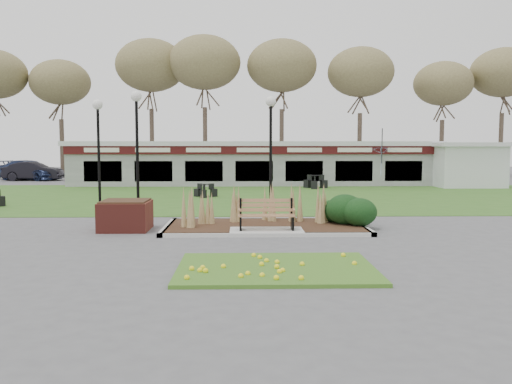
{
  "coord_description": "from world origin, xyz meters",
  "views": [
    {
      "loc": [
        -0.7,
        -15.97,
        2.68
      ],
      "look_at": [
        -0.27,
        2.0,
        1.11
      ],
      "focal_mm": 38.0,
      "sensor_mm": 36.0,
      "label": 1
    }
  ],
  "objects_px": {
    "bistro_set_b": "(205,193)",
    "patio_umbrella": "(382,161)",
    "park_bench": "(266,214)",
    "food_pavilion": "(254,163)",
    "car_black": "(33,171)",
    "car_blue": "(30,170)",
    "bistro_set_d": "(315,184)",
    "lamp_post_near_left": "(137,126)",
    "service_hut": "(467,164)",
    "lamp_post_mid_left": "(98,133)",
    "lamp_post_mid_right": "(271,130)",
    "brick_planter": "(126,215)"
  },
  "relations": [
    {
      "from": "patio_umbrella",
      "to": "car_black",
      "type": "xyz_separation_m",
      "value": [
        -24.45,
        6.88,
        -0.95
      ]
    },
    {
      "from": "brick_planter",
      "to": "car_blue",
      "type": "height_order",
      "value": "car_blue"
    },
    {
      "from": "lamp_post_mid_left",
      "to": "lamp_post_near_left",
      "type": "bearing_deg",
      "value": -3.22
    },
    {
      "from": "service_hut",
      "to": "lamp_post_near_left",
      "type": "height_order",
      "value": "lamp_post_near_left"
    },
    {
      "from": "park_bench",
      "to": "patio_umbrella",
      "type": "xyz_separation_m",
      "value": [
        8.04,
        17.75,
        1.06
      ]
    },
    {
      "from": "lamp_post_mid_right",
      "to": "bistro_set_d",
      "type": "distance_m",
      "value": 14.52
    },
    {
      "from": "food_pavilion",
      "to": "car_blue",
      "type": "bearing_deg",
      "value": 161.65
    },
    {
      "from": "car_black",
      "to": "lamp_post_near_left",
      "type": "bearing_deg",
      "value": -151.24
    },
    {
      "from": "car_blue",
      "to": "bistro_set_d",
      "type": "bearing_deg",
      "value": -89.13
    },
    {
      "from": "park_bench",
      "to": "lamp_post_near_left",
      "type": "height_order",
      "value": "lamp_post_near_left"
    },
    {
      "from": "lamp_post_mid_left",
      "to": "bistro_set_b",
      "type": "distance_m",
      "value": 9.44
    },
    {
      "from": "brick_planter",
      "to": "car_black",
      "type": "bearing_deg",
      "value": 116.7
    },
    {
      "from": "lamp_post_mid_right",
      "to": "car_blue",
      "type": "xyz_separation_m",
      "value": [
        -17.24,
        22.39,
        -2.44
      ]
    },
    {
      "from": "park_bench",
      "to": "car_blue",
      "type": "bearing_deg",
      "value": 123.8
    },
    {
      "from": "service_hut",
      "to": "lamp_post_near_left",
      "type": "xyz_separation_m",
      "value": [
        -17.9,
        -14.91,
        1.86
      ]
    },
    {
      "from": "park_bench",
      "to": "food_pavilion",
      "type": "relative_size",
      "value": 0.07
    },
    {
      "from": "service_hut",
      "to": "bistro_set_d",
      "type": "height_order",
      "value": "service_hut"
    },
    {
      "from": "lamp_post_mid_left",
      "to": "lamp_post_mid_right",
      "type": "relative_size",
      "value": 0.97
    },
    {
      "from": "brick_planter",
      "to": "food_pavilion",
      "type": "height_order",
      "value": "food_pavilion"
    },
    {
      "from": "park_bench",
      "to": "car_blue",
      "type": "height_order",
      "value": "car_blue"
    },
    {
      "from": "service_hut",
      "to": "patio_umbrella",
      "type": "xyz_separation_m",
      "value": [
        -5.46,
        0.0,
        0.2
      ]
    },
    {
      "from": "car_blue",
      "to": "service_hut",
      "type": "bearing_deg",
      "value": -80.56
    },
    {
      "from": "lamp_post_near_left",
      "to": "car_blue",
      "type": "height_order",
      "value": "lamp_post_near_left"
    },
    {
      "from": "car_blue",
      "to": "patio_umbrella",
      "type": "bearing_deg",
      "value": -83.45
    },
    {
      "from": "service_hut",
      "to": "lamp_post_near_left",
      "type": "relative_size",
      "value": 0.97
    },
    {
      "from": "patio_umbrella",
      "to": "car_black",
      "type": "height_order",
      "value": "patio_umbrella"
    },
    {
      "from": "lamp_post_mid_left",
      "to": "patio_umbrella",
      "type": "distance_m",
      "value": 20.32
    },
    {
      "from": "service_hut",
      "to": "bistro_set_d",
      "type": "xyz_separation_m",
      "value": [
        -9.79,
        -1.0,
        -1.16
      ]
    },
    {
      "from": "patio_umbrella",
      "to": "service_hut",
      "type": "bearing_deg",
      "value": 0.0
    },
    {
      "from": "bistro_set_d",
      "to": "car_black",
      "type": "distance_m",
      "value": 21.62
    },
    {
      "from": "brick_planter",
      "to": "bistro_set_d",
      "type": "distance_m",
      "value": 17.94
    },
    {
      "from": "lamp_post_mid_right",
      "to": "bistro_set_b",
      "type": "xyz_separation_m",
      "value": [
        -2.93,
        8.41,
        -2.95
      ]
    },
    {
      "from": "bistro_set_b",
      "to": "patio_umbrella",
      "type": "distance_m",
      "value": 12.54
    },
    {
      "from": "bistro_set_b",
      "to": "car_blue",
      "type": "xyz_separation_m",
      "value": [
        -14.31,
        13.98,
        0.51
      ]
    },
    {
      "from": "bistro_set_b",
      "to": "brick_planter",
      "type": "bearing_deg",
      "value": -99.34
    },
    {
      "from": "food_pavilion",
      "to": "service_hut",
      "type": "distance_m",
      "value": 13.64
    },
    {
      "from": "car_black",
      "to": "patio_umbrella",
      "type": "bearing_deg",
      "value": -105.81
    },
    {
      "from": "park_bench",
      "to": "brick_planter",
      "type": "relative_size",
      "value": 1.13
    },
    {
      "from": "car_blue",
      "to": "food_pavilion",
      "type": "bearing_deg",
      "value": -84.92
    },
    {
      "from": "bistro_set_b",
      "to": "car_black",
      "type": "relative_size",
      "value": 0.29
    },
    {
      "from": "brick_planter",
      "to": "bistro_set_b",
      "type": "relative_size",
      "value": 1.21
    },
    {
      "from": "service_hut",
      "to": "bistro_set_d",
      "type": "relative_size",
      "value": 2.99
    },
    {
      "from": "bistro_set_d",
      "to": "car_black",
      "type": "height_order",
      "value": "car_black"
    },
    {
      "from": "lamp_post_mid_right",
      "to": "car_black",
      "type": "height_order",
      "value": "lamp_post_mid_right"
    },
    {
      "from": "park_bench",
      "to": "food_pavilion",
      "type": "height_order",
      "value": "food_pavilion"
    },
    {
      "from": "brick_planter",
      "to": "food_pavilion",
      "type": "relative_size",
      "value": 0.06
    },
    {
      "from": "bistro_set_d",
      "to": "park_bench",
      "type": "bearing_deg",
      "value": -102.5
    },
    {
      "from": "food_pavilion",
      "to": "lamp_post_mid_right",
      "type": "height_order",
      "value": "lamp_post_mid_right"
    },
    {
      "from": "park_bench",
      "to": "bistro_set_d",
      "type": "bearing_deg",
      "value": 77.5
    },
    {
      "from": "lamp_post_near_left",
      "to": "service_hut",
      "type": "bearing_deg",
      "value": 39.79
    }
  ]
}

